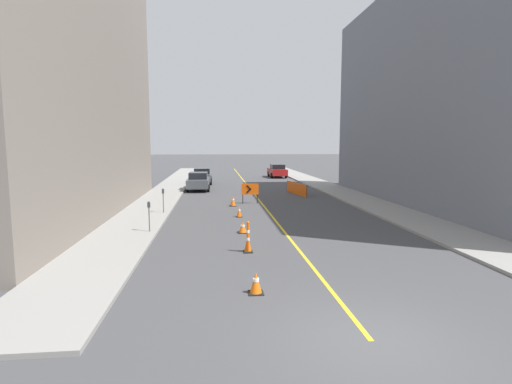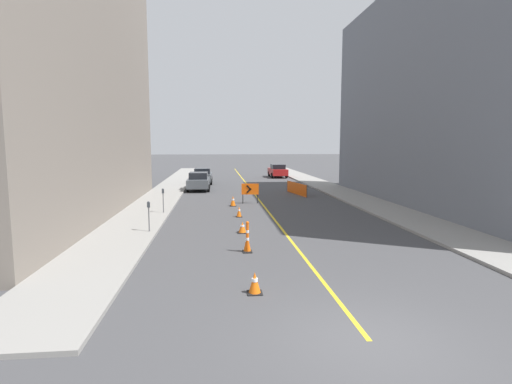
{
  "view_description": "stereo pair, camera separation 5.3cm",
  "coord_description": "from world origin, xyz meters",
  "views": [
    {
      "loc": [
        -3.15,
        -7.45,
        4.01
      ],
      "look_at": [
        -0.58,
        17.42,
        1.0
      ],
      "focal_mm": 28.0,
      "sensor_mm": 36.0,
      "label": 1
    },
    {
      "loc": [
        -3.1,
        -7.46,
        4.01
      ],
      "look_at": [
        -0.58,
        17.42,
        1.0
      ],
      "focal_mm": 28.0,
      "sensor_mm": 36.0,
      "label": 2
    }
  ],
  "objects": [
    {
      "name": "traffic_cone_third",
      "position": [
        -1.92,
        10.29,
        0.25
      ],
      "size": [
        0.45,
        0.45,
        0.51
      ],
      "color": "black",
      "rests_on": "ground_plane"
    },
    {
      "name": "parked_car_curb_mid",
      "position": [
        -4.42,
        33.18,
        0.8
      ],
      "size": [
        1.94,
        4.32,
        1.59
      ],
      "rotation": [
        0.0,
        0.0,
        -0.01
      ],
      "color": "#474C51",
      "rests_on": "ground_plane"
    },
    {
      "name": "traffic_cone_second",
      "position": [
        -1.95,
        7.08,
        0.34
      ],
      "size": [
        0.35,
        0.35,
        0.68
      ],
      "color": "black",
      "rests_on": "ground_plane"
    },
    {
      "name": "sidewalk_left",
      "position": [
        -7.19,
        28.95,
        0.06
      ],
      "size": [
        2.89,
        57.91,
        0.12
      ],
      "color": "gray",
      "rests_on": "ground_plane"
    },
    {
      "name": "parked_car_curb_far",
      "position": [
        4.37,
        40.27,
        0.8
      ],
      "size": [
        1.95,
        4.34,
        1.59
      ],
      "rotation": [
        0.0,
        0.0,
        0.03
      ],
      "color": "maroon",
      "rests_on": "ground_plane"
    },
    {
      "name": "building_facade_left",
      "position": [
        -11.63,
        15.8,
        8.09
      ],
      "size": [
        6.0,
        24.07,
        16.17
      ],
      "color": "slate",
      "rests_on": "ground_plane"
    },
    {
      "name": "arrow_barricade_primary",
      "position": [
        -0.8,
        19.22,
        0.94
      ],
      "size": [
        1.16,
        0.17,
        1.36
      ],
      "rotation": [
        0.0,
        0.0,
        -0.1
      ],
      "color": "#EF560C",
      "rests_on": "ground_plane"
    },
    {
      "name": "building_facade_right",
      "position": [
        11.63,
        17.16,
        7.2
      ],
      "size": [
        6.0,
        24.78,
        14.41
      ],
      "color": "slate",
      "rests_on": "ground_plane"
    },
    {
      "name": "parked_car_curb_near",
      "position": [
        -4.58,
        27.36,
        0.8
      ],
      "size": [
        1.94,
        4.34,
        1.59
      ],
      "rotation": [
        0.0,
        0.0,
        -0.02
      ],
      "color": "#474C51",
      "rests_on": "ground_plane"
    },
    {
      "name": "traffic_cone_fourth",
      "position": [
        -1.84,
        14.27,
        0.29
      ],
      "size": [
        0.34,
        0.34,
        0.6
      ],
      "color": "black",
      "rests_on": "ground_plane"
    },
    {
      "name": "lane_stripe",
      "position": [
        0.0,
        28.95,
        0.0
      ],
      "size": [
        0.12,
        57.91,
        0.01
      ],
      "color": "gold",
      "rests_on": "ground_plane"
    },
    {
      "name": "traffic_cone_nearest",
      "position": [
        -2.09,
        2.86,
        0.29
      ],
      "size": [
        0.41,
        0.41,
        0.59
      ],
      "color": "black",
      "rests_on": "ground_plane"
    },
    {
      "name": "traffic_cone_fifth",
      "position": [
        -2.0,
        18.19,
        0.33
      ],
      "size": [
        0.43,
        0.43,
        0.68
      ],
      "color": "black",
      "rests_on": "ground_plane"
    },
    {
      "name": "delineator_post_front",
      "position": [
        -1.95,
        6.99,
        0.51
      ],
      "size": [
        0.34,
        0.34,
        1.18
      ],
      "color": "black",
      "rests_on": "ground_plane"
    },
    {
      "name": "sidewalk_right",
      "position": [
        7.19,
        28.95,
        0.06
      ],
      "size": [
        2.89,
        57.91,
        0.12
      ],
      "color": "gray",
      "rests_on": "ground_plane"
    },
    {
      "name": "parking_meter_far_curb",
      "position": [
        -6.09,
        15.44,
        1.1
      ],
      "size": [
        0.12,
        0.11,
        1.39
      ],
      "color": "#4C4C51",
      "rests_on": "sidewalk_left"
    },
    {
      "name": "parking_meter_near_curb",
      "position": [
        -6.09,
        10.49,
        1.08
      ],
      "size": [
        0.12,
        0.11,
        1.36
      ],
      "color": "#4C4C51",
      "rests_on": "sidewalk_left"
    },
    {
      "name": "ground_plane",
      "position": [
        0.0,
        0.0,
        0.0
      ],
      "size": [
        300.0,
        300.0,
        0.0
      ],
      "primitive_type": "plane",
      "color": "#424244"
    },
    {
      "name": "safety_mesh_fence",
      "position": [
        3.35,
        23.87,
        0.46
      ],
      "size": [
        0.79,
        4.22,
        0.92
      ],
      "rotation": [
        0.0,
        0.0,
        1.75
      ],
      "color": "#EF560C",
      "rests_on": "ground_plane"
    }
  ]
}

